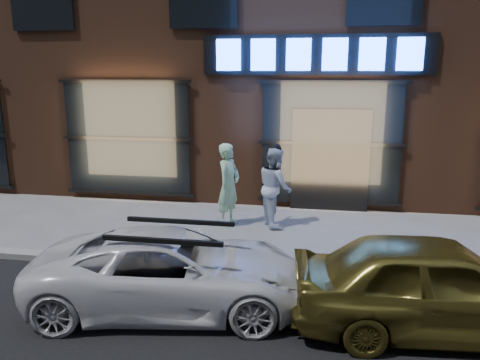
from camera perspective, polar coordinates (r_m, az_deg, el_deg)
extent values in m
plane|color=slate|center=(7.76, 11.09, -11.87)|extent=(90.00, 90.00, 0.00)
cube|color=gray|center=(7.74, 11.11, -11.47)|extent=(60.00, 0.25, 0.12)
cube|color=#54301E|center=(15.14, 11.27, 19.61)|extent=(30.00, 8.00, 10.00)
cube|color=black|center=(10.99, 9.32, 14.85)|extent=(5.20, 0.06, 0.90)
cube|color=black|center=(11.15, 10.92, 2.36)|extent=(1.80, 0.10, 2.40)
cube|color=#FFBF72|center=(12.09, -13.49, 4.99)|extent=(3.00, 0.04, 2.60)
cube|color=black|center=(12.06, -13.56, 4.96)|extent=(3.20, 0.06, 2.80)
cube|color=#FFBF72|center=(11.15, 11.00, 4.43)|extent=(3.00, 0.04, 2.60)
cube|color=black|center=(11.11, 11.01, 4.40)|extent=(3.20, 0.06, 2.80)
cube|color=#2659FF|center=(11.12, -1.40, 14.99)|extent=(0.55, 0.12, 0.70)
cube|color=#2659FF|center=(11.00, 2.84, 15.00)|extent=(0.55, 0.12, 0.70)
cube|color=#2659FF|center=(10.93, 7.15, 14.93)|extent=(0.55, 0.12, 0.70)
cube|color=#2659FF|center=(10.93, 11.49, 14.77)|extent=(0.55, 0.12, 0.70)
cube|color=#2659FF|center=(10.98, 15.80, 14.54)|extent=(0.55, 0.12, 0.70)
cube|color=#2659FF|center=(11.09, 20.04, 14.23)|extent=(0.55, 0.12, 0.70)
imported|color=#BDF9CB|center=(9.94, -1.38, -0.58)|extent=(0.62, 0.75, 1.77)
imported|color=white|center=(9.94, 4.30, -0.83)|extent=(0.92, 1.01, 1.70)
imported|color=silver|center=(6.70, -8.14, -10.88)|extent=(4.11, 2.35, 1.08)
imported|color=olive|center=(6.51, 23.08, -11.76)|extent=(3.79, 1.77, 1.26)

